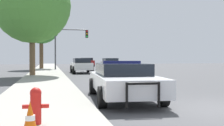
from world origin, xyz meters
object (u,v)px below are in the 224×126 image
Objects in this scene: fire_hydrant at (36,105)px; car_background_midblock at (81,65)px; tree_sidewalk_mid at (32,5)px; police_car at (123,80)px; traffic_cone at (30,120)px; car_background_distant at (87,62)px; tree_sidewalk_far at (41,25)px; traffic_light at (69,40)px; car_background_oncoming at (111,63)px.

fire_hydrant is 0.19× the size of car_background_midblock.
car_background_midblock is at bearing 44.21° from tree_sidewalk_mid.
police_car is 16.80m from car_background_midblock.
police_car is at bearing 58.71° from traffic_cone.
traffic_cone is (-0.05, -1.01, -0.09)m from fire_hydrant.
traffic_cone is at bearing -102.51° from car_background_distant.
traffic_cone is (0.57, -30.45, -4.96)m from tree_sidewalk_far.
tree_sidewalk_mid is (-4.24, -4.13, 4.78)m from car_background_midblock.
tree_sidewalk_mid is 13.03m from tree_sidewalk_far.
fire_hydrant is at bearing -88.80° from tree_sidewalk_far.
police_car is at bearing -73.26° from tree_sidewalk_mid.
car_background_midblock is 18.63m from car_background_distant.
car_background_distant is 12.61m from tree_sidewalk_far.
traffic_light is 0.61× the size of tree_sidewalk_far.
traffic_cone is at bearing -92.77° from fire_hydrant.
fire_hydrant is at bearing 56.58° from police_car.
traffic_cone is at bearing -88.94° from tree_sidewalk_far.
traffic_light is at bearing 70.17° from tree_sidewalk_mid.
tree_sidewalk_far reaches higher than car_background_midblock.
car_background_midblock is 0.90× the size of car_background_distant.
fire_hydrant is 39.44m from car_background_distant.
car_background_oncoming is at bearing -97.59° from police_car.
traffic_light reaches higher than car_background_distant.
traffic_light is at bearing -45.85° from tree_sidewalk_far.
car_background_distant is at bearing -91.73° from police_car.
car_background_oncoming is at bearing -87.57° from car_background_distant.
police_car is at bearing -92.08° from car_background_midblock.
fire_hydrant is 1.20× the size of traffic_cone.
fire_hydrant is at bearing -95.57° from traffic_light.
police_car is at bearing -99.08° from car_background_distant.
police_car is at bearing -82.33° from tree_sidewalk_far.
car_background_oncoming is at bearing 55.88° from car_background_midblock.
tree_sidewalk_mid is at bearing 93.01° from traffic_cone.
police_car is at bearing 79.70° from car_background_oncoming.
traffic_cone is (0.92, -17.43, -5.09)m from tree_sidewalk_mid.
tree_sidewalk_mid is (-3.81, 12.67, 4.83)m from police_car.
tree_sidewalk_mid is at bearing 93.37° from fire_hydrant.
traffic_cone is (-7.55, -27.93, -0.31)m from car_background_oncoming.
traffic_light is 1.07× the size of car_background_oncoming.
tree_sidewalk_mid is 1.10× the size of tree_sidewalk_far.
police_car is 8.48× the size of traffic_cone.
fire_hydrant is 27.95m from car_background_oncoming.
tree_sidewalk_far reaches higher than car_background_oncoming.
traffic_light is (-0.29, 22.42, 2.75)m from police_car.
tree_sidewalk_far reaches higher than traffic_cone.
car_background_distant is at bearing 73.90° from traffic_light.
tree_sidewalk_mid reaches higher than tree_sidewalk_far.
tree_sidewalk_far is (-3.46, 25.69, 4.71)m from police_car.
car_background_midblock is at bearing -102.71° from car_background_distant.
car_background_midblock is at bearing -82.66° from traffic_light.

